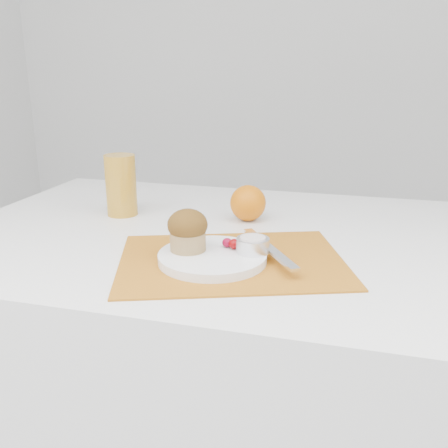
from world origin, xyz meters
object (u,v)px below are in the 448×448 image
(plate, at_px, (212,257))
(juice_glass, at_px, (121,185))
(muffin, at_px, (188,230))
(orange, at_px, (248,203))
(table, at_px, (227,382))

(plate, distance_m, juice_glass, 0.39)
(muffin, bearing_deg, juice_glass, 136.46)
(plate, relative_size, orange, 2.38)
(juice_glass, bearing_deg, orange, 6.30)
(plate, distance_m, muffin, 0.07)
(orange, bearing_deg, juice_glass, -173.70)
(table, relative_size, muffin, 14.70)
(table, distance_m, plate, 0.42)
(orange, height_order, juice_glass, juice_glass)
(orange, xyz_separation_m, muffin, (-0.05, -0.27, 0.02))
(muffin, bearing_deg, orange, 79.03)
(plate, relative_size, juice_glass, 1.36)
(juice_glass, relative_size, muffin, 1.77)
(table, distance_m, juice_glass, 0.53)
(plate, distance_m, orange, 0.28)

